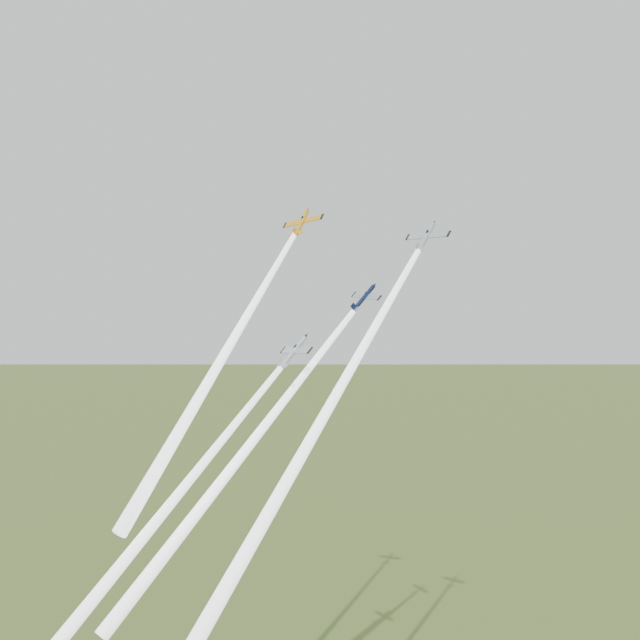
# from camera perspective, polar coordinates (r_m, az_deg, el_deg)

# --- Properties ---
(plane_yellow) EXTENTS (9.74, 7.40, 8.08)m
(plane_yellow) POSITION_cam_1_polar(r_m,az_deg,el_deg) (145.75, -1.31, 6.96)
(plane_yellow) COLOR orange
(smoke_trail_yellow) EXTENTS (5.16, 44.55, 44.27)m
(smoke_trail_yellow) POSITION_cam_1_polar(r_m,az_deg,el_deg) (126.63, -7.19, -3.07)
(smoke_trail_yellow) COLOR white
(plane_navy) EXTENTS (8.70, 7.48, 6.20)m
(plane_navy) POSITION_cam_1_polar(r_m,az_deg,el_deg) (132.87, 3.15, 1.61)
(plane_navy) COLOR black
(smoke_trail_navy) EXTENTS (16.11, 43.22, 44.56)m
(smoke_trail_navy) POSITION_cam_1_polar(r_m,az_deg,el_deg) (121.90, -5.74, -9.73)
(smoke_trail_navy) COLOR white
(plane_silver_right) EXTENTS (8.32, 7.10, 6.77)m
(plane_silver_right) POSITION_cam_1_polar(r_m,az_deg,el_deg) (129.07, 7.55, 5.87)
(plane_silver_right) COLOR #A7AFB5
(smoke_trail_silver_right) EXTENTS (5.88, 53.06, 52.75)m
(smoke_trail_silver_right) POSITION_cam_1_polar(r_m,az_deg,el_deg) (108.03, -0.54, -8.27)
(smoke_trail_silver_right) COLOR white
(plane_silver_low) EXTENTS (9.31, 8.77, 6.80)m
(plane_silver_low) POSITION_cam_1_polar(r_m,az_deg,el_deg) (122.13, -1.91, -2.29)
(plane_silver_low) COLOR #AEB6BD
(smoke_trail_silver_low) EXTENTS (16.64, 41.48, 43.06)m
(smoke_trail_silver_low) POSITION_cam_1_polar(r_m,az_deg,el_deg) (115.74, -11.90, -14.22)
(smoke_trail_silver_low) COLOR white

